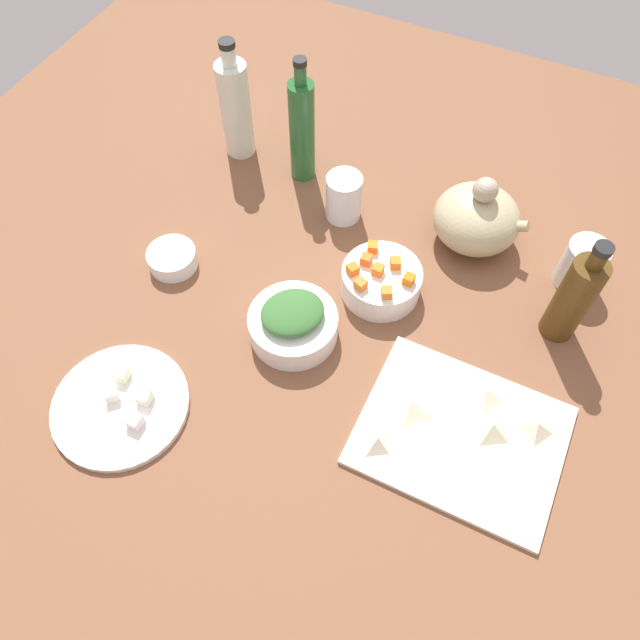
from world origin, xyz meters
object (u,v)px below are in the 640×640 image
object	(u,v)px
bowl_carrots	(381,281)
drinking_glass_1	(344,197)
plate_tofu	(121,405)
cutting_board	(461,435)
bottle_0	(236,108)
bottle_1	(574,298)
bottle_2	(302,130)
bowl_small_side	(172,258)
bowl_greens	(293,325)
drinking_glass_0	(581,265)
teapot	(477,218)

from	to	relation	value
bowl_carrots	drinking_glass_1	distance (cm)	19.84
plate_tofu	drinking_glass_1	xyz separation A→B (cm)	(15.00, 53.93, 4.22)
cutting_board	drinking_glass_1	distance (cm)	50.48
bottle_0	bottle_1	xyz separation A→B (cm)	(72.54, -15.74, -1.35)
bottle_1	bottle_2	xyz separation A→B (cm)	(-57.23, 15.11, 1.93)
bowl_small_side	bottle_0	size ratio (longest dim) A/B	0.36
bottle_2	drinking_glass_1	distance (cm)	15.56
bowl_greens	bowl_carrots	world-z (taller)	bowl_carrots
drinking_glass_0	bowl_greens	bearing A→B (deg)	-141.74
bowl_carrots	bottle_1	world-z (taller)	bottle_1
plate_tofu	bottle_1	distance (cm)	75.87
teapot	plate_tofu	bearing A→B (deg)	-124.20
teapot	bottle_0	distance (cm)	52.90
plate_tofu	bottle_0	xyz separation A→B (cm)	(-12.61, 61.39, 10.31)
plate_tofu	drinking_glass_1	distance (cm)	56.13
plate_tofu	bottle_0	size ratio (longest dim) A/B	0.87
bowl_greens	bowl_small_side	xyz separation A→B (cm)	(-27.29, 3.77, -0.81)
cutting_board	drinking_glass_1	size ratio (longest dim) A/B	3.24
cutting_board	drinking_glass_0	xyz separation A→B (cm)	(8.83, 38.23, 4.30)
bowl_greens	bottle_1	bearing A→B (deg)	26.91
drinking_glass_1	cutting_board	bearing A→B (deg)	-43.76
teapot	drinking_glass_1	xyz separation A→B (cm)	(-24.99, -4.91, -1.10)
plate_tofu	drinking_glass_0	bearing A→B (deg)	43.64
plate_tofu	bottle_2	distance (cm)	61.77
bottle_1	drinking_glass_1	distance (cm)	45.94
bottle_0	bottle_2	world-z (taller)	bottle_2
bowl_small_side	drinking_glass_1	size ratio (longest dim) A/B	0.94
cutting_board	bottle_1	world-z (taller)	bottle_1
bowl_carrots	bowl_small_side	size ratio (longest dim) A/B	1.58
cutting_board	bottle_1	size ratio (longest dim) A/B	1.39
cutting_board	bottle_1	distance (cm)	29.30
cutting_board	bottle_2	bearing A→B (deg)	139.44
drinking_glass_1	plate_tofu	bearing A→B (deg)	-105.54
cutting_board	drinking_glass_1	xyz separation A→B (cm)	(-36.33, 34.79, 4.32)
cutting_board	plate_tofu	distance (cm)	54.78
bottle_0	drinking_glass_1	size ratio (longest dim) A/B	2.65
cutting_board	plate_tofu	bearing A→B (deg)	-159.55
bottle_1	plate_tofu	bearing A→B (deg)	-142.71
bowl_small_side	bottle_1	distance (cm)	70.91
bowl_carrots	teapot	distance (cm)	22.19
plate_tofu	bowl_carrots	xyz separation A→B (cm)	(28.87, 39.90, 2.15)
bowl_greens	bottle_1	xyz separation A→B (cm)	(41.08, 20.85, 6.99)
drinking_glass_0	drinking_glass_1	distance (cm)	45.29
bowl_greens	bottle_1	world-z (taller)	bottle_1
cutting_board	bowl_greens	distance (cm)	33.03
bottle_1	drinking_glass_1	bearing A→B (deg)	169.55
cutting_board	bottle_0	xyz separation A→B (cm)	(-63.94, 42.25, 10.41)
bottle_1	cutting_board	bearing A→B (deg)	-107.99
bottle_0	cutting_board	bearing A→B (deg)	-33.46
bottle_1	drinking_glass_1	world-z (taller)	bottle_1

